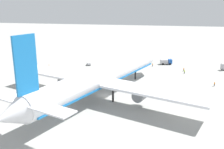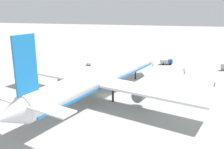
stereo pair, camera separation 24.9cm
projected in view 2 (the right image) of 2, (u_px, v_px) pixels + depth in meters
ground_plane at (105, 95)px, 86.16m from camera, size 600.00×600.00×0.00m
airliner at (102, 77)px, 83.29m from camera, size 77.52×70.12×24.01m
service_truck_2 at (166, 62)px, 130.38m from camera, size 3.86×6.35×2.57m
baggage_cart_1 at (89, 64)px, 128.28m from camera, size 2.81×2.79×1.36m
baggage_cart_2 at (23, 72)px, 112.15m from camera, size 2.93×2.30×1.52m
ground_worker_1 at (184, 69)px, 117.12m from camera, size 0.45×0.45×1.64m
ground_worker_2 at (215, 84)px, 95.62m from camera, size 0.43×0.43×1.65m
ground_worker_3 at (153, 65)px, 126.13m from camera, size 0.43×0.43×1.66m
ground_worker_5 at (185, 72)px, 113.04m from camera, size 0.55×0.55×1.67m
traffic_cone_1 at (49, 65)px, 128.27m from camera, size 0.36×0.36×0.55m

